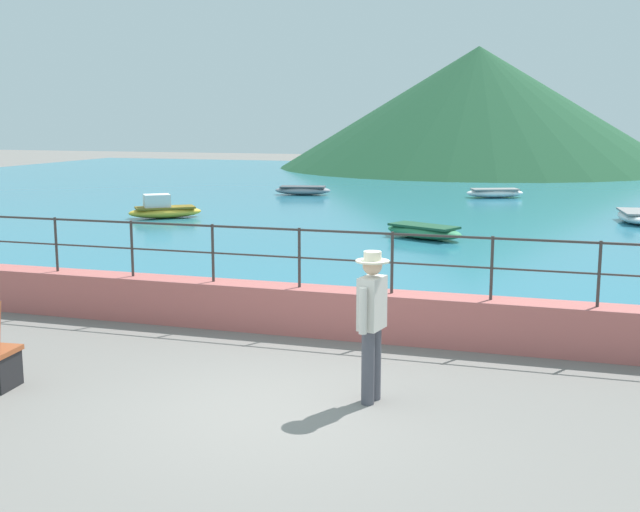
# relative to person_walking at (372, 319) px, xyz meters

# --- Properties ---
(ground_plane) EXTENTS (120.00, 120.00, 0.00)m
(ground_plane) POSITION_rel_person_walking_xyz_m (-1.04, -0.60, -0.98)
(ground_plane) COLOR slate
(promenade_wall) EXTENTS (20.00, 0.56, 0.70)m
(promenade_wall) POSITION_rel_person_walking_xyz_m (-1.04, 2.60, -0.63)
(promenade_wall) COLOR #BC605B
(promenade_wall) RESTS_ON ground
(railing) EXTENTS (18.44, 0.04, 0.90)m
(railing) POSITION_rel_person_walking_xyz_m (-1.04, 2.60, 0.33)
(railing) COLOR #383330
(railing) RESTS_ON promenade_wall
(lake_water) EXTENTS (64.00, 44.32, 0.06)m
(lake_water) POSITION_rel_person_walking_xyz_m (-1.04, 25.24, -0.95)
(lake_water) COLOR teal
(lake_water) RESTS_ON ground
(hill_main) EXTENTS (25.31, 25.31, 7.64)m
(hill_main) POSITION_rel_person_walking_xyz_m (-3.73, 43.58, 2.84)
(hill_main) COLOR #1E4C2D
(hill_main) RESTS_ON ground
(person_walking) EXTENTS (0.38, 0.56, 1.75)m
(person_walking) POSITION_rel_person_walking_xyz_m (0.00, 0.00, 0.00)
(person_walking) COLOR #4C4C56
(person_walking) RESTS_ON ground
(boat_1) EXTENTS (2.47, 1.69, 0.36)m
(boat_1) POSITION_rel_person_walking_xyz_m (-0.75, 23.89, -0.72)
(boat_1) COLOR white
(boat_1) RESTS_ON lake_water
(boat_2) EXTENTS (2.46, 1.81, 0.36)m
(boat_2) POSITION_rel_person_walking_xyz_m (-1.55, 12.22, -0.72)
(boat_2) COLOR #338C59
(boat_2) RESTS_ON lake_water
(boat_3) EXTENTS (2.43, 1.33, 0.36)m
(boat_3) POSITION_rel_person_walking_xyz_m (-8.45, 22.73, -0.72)
(boat_3) COLOR gray
(boat_3) RESTS_ON lake_water
(boat_4) EXTENTS (2.38, 2.09, 0.76)m
(boat_4) POSITION_rel_person_walking_xyz_m (-10.23, 14.10, -0.65)
(boat_4) COLOR gold
(boat_4) RESTS_ON lake_water
(boat_5) EXTENTS (1.17, 2.39, 0.36)m
(boat_5) POSITION_rel_person_walking_xyz_m (4.01, 17.35, -0.72)
(boat_5) COLOR white
(boat_5) RESTS_ON lake_water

